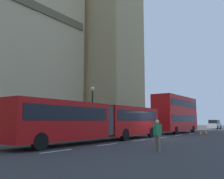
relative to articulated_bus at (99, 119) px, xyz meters
name	(u,v)px	position (x,y,z in m)	size (l,w,h in m)	color
ground_plane	(154,139)	(5.66, -1.99, -1.75)	(160.00, 160.00, 0.00)	#333335
lane_centre_marking	(139,140)	(2.94, -1.99, -1.74)	(29.80, 0.16, 0.01)	silver
articulated_bus	(99,119)	(0.00, 0.00, 0.00)	(16.54, 2.54, 2.90)	#B20F0F
double_decker_bus	(176,113)	(16.91, 0.00, 0.96)	(10.50, 2.54, 4.90)	red
sedan_lead	(214,125)	(38.10, -0.08, -0.83)	(4.40, 1.86, 1.85)	#B7B7BC
traffic_cone_west	(200,133)	(13.57, -4.07, -1.46)	(0.36, 0.36, 0.58)	black
traffic_cone_middle	(206,132)	(15.50, -4.19, -1.46)	(0.36, 0.36, 0.58)	black
street_lamp	(92,107)	(4.55, 4.51, 1.31)	(0.44, 0.44, 5.27)	black
pedestrian_near_cones	(157,134)	(-3.20, -6.49, -0.83)	(0.46, 0.37, 1.69)	#726651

